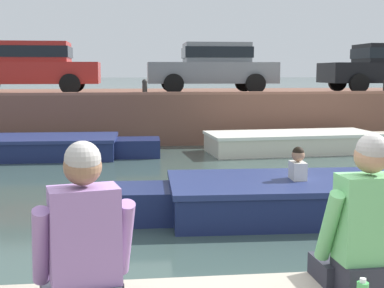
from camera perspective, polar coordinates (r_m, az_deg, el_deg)
name	(u,v)px	position (r m, az deg, el deg)	size (l,w,h in m)	color
ground_plane	(156,193)	(9.50, -3.90, -5.21)	(400.00, 400.00, 0.00)	#384C47
far_quay_wall	(143,113)	(18.26, -5.27, 3.32)	(60.00, 6.00, 1.47)	brown
far_wall_coping	(145,93)	(15.35, -5.04, 5.39)	(60.00, 0.24, 0.08)	#925F4C
boat_moored_west_navy	(13,147)	(13.98, -18.53, -0.34)	(6.78, 2.03, 0.52)	navy
boat_moored_central_cream	(299,142)	(14.48, 11.32, 0.19)	(5.36, 2.06, 0.53)	silver
motorboat_passing	(332,197)	(8.24, 14.70, -5.47)	(6.54, 2.00, 1.04)	navy
car_left_inner_red	(30,65)	(17.00, -16.92, 8.04)	(4.29, 1.98, 1.54)	#B2231E
car_centre_grey	(213,66)	(16.93, 2.25, 8.36)	(4.01, 2.01, 1.54)	slate
mooring_bollard_mid	(145,86)	(15.47, -5.06, 6.15)	(0.15, 0.15, 0.45)	#2D2B28
person_seated_left	(84,249)	(2.98, -11.47, -10.95)	(0.58, 0.59, 0.96)	#282833
person_seated_right	(364,231)	(3.40, 17.90, -8.81)	(0.54, 0.53, 0.96)	#282833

